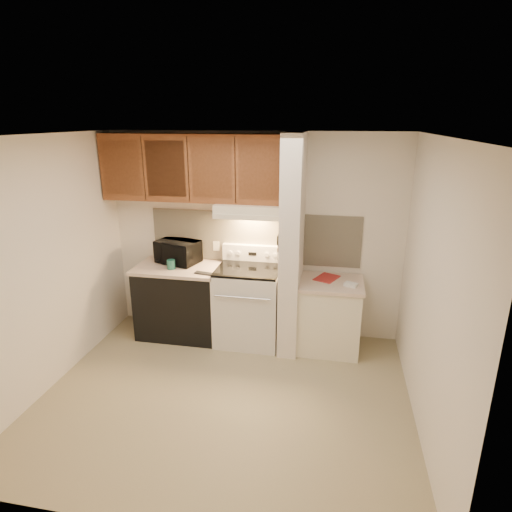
# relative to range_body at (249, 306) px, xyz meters

# --- Properties ---
(floor) EXTENTS (3.60, 3.60, 0.00)m
(floor) POSITION_rel_range_body_xyz_m (0.00, -1.16, -0.46)
(floor) COLOR tan
(floor) RESTS_ON ground
(ceiling) EXTENTS (3.60, 3.60, 0.00)m
(ceiling) POSITION_rel_range_body_xyz_m (0.00, -1.16, 2.04)
(ceiling) COLOR white
(ceiling) RESTS_ON wall_back
(wall_back) EXTENTS (3.60, 2.50, 0.02)m
(wall_back) POSITION_rel_range_body_xyz_m (0.00, 0.34, 0.79)
(wall_back) COLOR white
(wall_back) RESTS_ON floor
(wall_left) EXTENTS (0.02, 3.00, 2.50)m
(wall_left) POSITION_rel_range_body_xyz_m (-1.80, -1.16, 0.79)
(wall_left) COLOR white
(wall_left) RESTS_ON floor
(wall_right) EXTENTS (0.02, 3.00, 2.50)m
(wall_right) POSITION_rel_range_body_xyz_m (1.80, -1.16, 0.79)
(wall_right) COLOR white
(wall_right) RESTS_ON floor
(backsplash) EXTENTS (2.60, 0.02, 0.63)m
(backsplash) POSITION_rel_range_body_xyz_m (0.00, 0.33, 0.78)
(backsplash) COLOR beige
(backsplash) RESTS_ON wall_back
(range_body) EXTENTS (0.76, 0.65, 0.92)m
(range_body) POSITION_rel_range_body_xyz_m (0.00, 0.00, 0.00)
(range_body) COLOR silver
(range_body) RESTS_ON floor
(oven_window) EXTENTS (0.50, 0.01, 0.30)m
(oven_window) POSITION_rel_range_body_xyz_m (0.00, -0.32, 0.04)
(oven_window) COLOR black
(oven_window) RESTS_ON range_body
(oven_handle) EXTENTS (0.65, 0.02, 0.02)m
(oven_handle) POSITION_rel_range_body_xyz_m (0.00, -0.35, 0.26)
(oven_handle) COLOR silver
(oven_handle) RESTS_ON range_body
(cooktop) EXTENTS (0.74, 0.64, 0.03)m
(cooktop) POSITION_rel_range_body_xyz_m (0.00, 0.00, 0.48)
(cooktop) COLOR black
(cooktop) RESTS_ON range_body
(range_backguard) EXTENTS (0.76, 0.08, 0.20)m
(range_backguard) POSITION_rel_range_body_xyz_m (0.00, 0.28, 0.59)
(range_backguard) COLOR silver
(range_backguard) RESTS_ON range_body
(range_display) EXTENTS (0.10, 0.01, 0.04)m
(range_display) POSITION_rel_range_body_xyz_m (0.00, 0.24, 0.59)
(range_display) COLOR black
(range_display) RESTS_ON range_backguard
(range_knob_left_outer) EXTENTS (0.05, 0.02, 0.05)m
(range_knob_left_outer) POSITION_rel_range_body_xyz_m (-0.28, 0.24, 0.59)
(range_knob_left_outer) COLOR silver
(range_knob_left_outer) RESTS_ON range_backguard
(range_knob_left_inner) EXTENTS (0.05, 0.02, 0.05)m
(range_knob_left_inner) POSITION_rel_range_body_xyz_m (-0.18, 0.24, 0.59)
(range_knob_left_inner) COLOR silver
(range_knob_left_inner) RESTS_ON range_backguard
(range_knob_right_inner) EXTENTS (0.05, 0.02, 0.05)m
(range_knob_right_inner) POSITION_rel_range_body_xyz_m (0.18, 0.24, 0.59)
(range_knob_right_inner) COLOR silver
(range_knob_right_inner) RESTS_ON range_backguard
(range_knob_right_outer) EXTENTS (0.05, 0.02, 0.05)m
(range_knob_right_outer) POSITION_rel_range_body_xyz_m (0.28, 0.24, 0.59)
(range_knob_right_outer) COLOR silver
(range_knob_right_outer) RESTS_ON range_backguard
(dishwasher_front) EXTENTS (1.00, 0.63, 0.87)m
(dishwasher_front) POSITION_rel_range_body_xyz_m (-0.88, 0.01, -0.03)
(dishwasher_front) COLOR black
(dishwasher_front) RESTS_ON floor
(left_countertop) EXTENTS (1.04, 0.67, 0.04)m
(left_countertop) POSITION_rel_range_body_xyz_m (-0.88, 0.01, 0.43)
(left_countertop) COLOR beige
(left_countertop) RESTS_ON dishwasher_front
(spoon_rest) EXTENTS (0.24, 0.11, 0.02)m
(spoon_rest) POSITION_rel_range_body_xyz_m (-0.48, -0.19, 0.46)
(spoon_rest) COLOR black
(spoon_rest) RESTS_ON left_countertop
(teal_jar) EXTENTS (0.13, 0.13, 0.11)m
(teal_jar) POSITION_rel_range_body_xyz_m (-0.93, -0.09, 0.51)
(teal_jar) COLOR #1F5F4F
(teal_jar) RESTS_ON left_countertop
(outlet) EXTENTS (0.08, 0.01, 0.12)m
(outlet) POSITION_rel_range_body_xyz_m (-0.48, 0.32, 0.64)
(outlet) COLOR #F4EBCB
(outlet) RESTS_ON backsplash
(microwave) EXTENTS (0.59, 0.47, 0.28)m
(microwave) POSITION_rel_range_body_xyz_m (-0.93, 0.15, 0.59)
(microwave) COLOR black
(microwave) RESTS_ON left_countertop
(partition_pillar) EXTENTS (0.22, 0.70, 2.50)m
(partition_pillar) POSITION_rel_range_body_xyz_m (0.51, -0.01, 0.79)
(partition_pillar) COLOR white
(partition_pillar) RESTS_ON floor
(pillar_trim) EXTENTS (0.01, 0.70, 0.04)m
(pillar_trim) POSITION_rel_range_body_xyz_m (0.39, -0.01, 0.84)
(pillar_trim) COLOR brown
(pillar_trim) RESTS_ON partition_pillar
(knife_strip) EXTENTS (0.02, 0.42, 0.04)m
(knife_strip) POSITION_rel_range_body_xyz_m (0.39, -0.06, 0.86)
(knife_strip) COLOR black
(knife_strip) RESTS_ON partition_pillar
(knife_blade_a) EXTENTS (0.01, 0.03, 0.16)m
(knife_blade_a) POSITION_rel_range_body_xyz_m (0.38, -0.20, 0.76)
(knife_blade_a) COLOR silver
(knife_blade_a) RESTS_ON knife_strip
(knife_handle_a) EXTENTS (0.02, 0.02, 0.10)m
(knife_handle_a) POSITION_rel_range_body_xyz_m (0.38, -0.22, 0.91)
(knife_handle_a) COLOR black
(knife_handle_a) RESTS_ON knife_strip
(knife_blade_b) EXTENTS (0.01, 0.04, 0.18)m
(knife_blade_b) POSITION_rel_range_body_xyz_m (0.38, -0.14, 0.75)
(knife_blade_b) COLOR silver
(knife_blade_b) RESTS_ON knife_strip
(knife_handle_b) EXTENTS (0.02, 0.02, 0.10)m
(knife_handle_b) POSITION_rel_range_body_xyz_m (0.38, -0.14, 0.91)
(knife_handle_b) COLOR black
(knife_handle_b) RESTS_ON knife_strip
(knife_blade_c) EXTENTS (0.01, 0.04, 0.20)m
(knife_blade_c) POSITION_rel_range_body_xyz_m (0.38, -0.06, 0.74)
(knife_blade_c) COLOR silver
(knife_blade_c) RESTS_ON knife_strip
(knife_handle_c) EXTENTS (0.02, 0.02, 0.10)m
(knife_handle_c) POSITION_rel_range_body_xyz_m (0.38, -0.07, 0.91)
(knife_handle_c) COLOR black
(knife_handle_c) RESTS_ON knife_strip
(knife_blade_d) EXTENTS (0.01, 0.04, 0.16)m
(knife_blade_d) POSITION_rel_range_body_xyz_m (0.38, 0.01, 0.76)
(knife_blade_d) COLOR silver
(knife_blade_d) RESTS_ON knife_strip
(knife_handle_d) EXTENTS (0.02, 0.02, 0.10)m
(knife_handle_d) POSITION_rel_range_body_xyz_m (0.38, 0.03, 0.91)
(knife_handle_d) COLOR black
(knife_handle_d) RESTS_ON knife_strip
(knife_blade_e) EXTENTS (0.01, 0.04, 0.18)m
(knife_blade_e) POSITION_rel_range_body_xyz_m (0.38, 0.10, 0.75)
(knife_blade_e) COLOR silver
(knife_blade_e) RESTS_ON knife_strip
(knife_handle_e) EXTENTS (0.02, 0.02, 0.10)m
(knife_handle_e) POSITION_rel_range_body_xyz_m (0.38, 0.10, 0.91)
(knife_handle_e) COLOR black
(knife_handle_e) RESTS_ON knife_strip
(oven_mitt) EXTENTS (0.03, 0.10, 0.25)m
(oven_mitt) POSITION_rel_range_body_xyz_m (0.38, 0.17, 0.72)
(oven_mitt) COLOR gray
(oven_mitt) RESTS_ON partition_pillar
(right_cab_base) EXTENTS (0.70, 0.60, 0.81)m
(right_cab_base) POSITION_rel_range_body_xyz_m (0.97, -0.01, -0.06)
(right_cab_base) COLOR #F4EBCB
(right_cab_base) RESTS_ON floor
(right_countertop) EXTENTS (0.74, 0.64, 0.04)m
(right_countertop) POSITION_rel_range_body_xyz_m (0.97, -0.01, 0.37)
(right_countertop) COLOR beige
(right_countertop) RESTS_ON right_cab_base
(red_folder) EXTENTS (0.32, 0.36, 0.01)m
(red_folder) POSITION_rel_range_body_xyz_m (0.92, 0.09, 0.40)
(red_folder) COLOR #A62624
(red_folder) RESTS_ON right_countertop
(white_box) EXTENTS (0.16, 0.14, 0.04)m
(white_box) POSITION_rel_range_body_xyz_m (1.19, -0.11, 0.41)
(white_box) COLOR white
(white_box) RESTS_ON right_countertop
(range_hood) EXTENTS (0.78, 0.44, 0.15)m
(range_hood) POSITION_rel_range_body_xyz_m (0.00, 0.12, 1.17)
(range_hood) COLOR #F4EBCB
(range_hood) RESTS_ON upper_cabinets
(hood_lip) EXTENTS (0.78, 0.04, 0.06)m
(hood_lip) POSITION_rel_range_body_xyz_m (0.00, -0.08, 1.12)
(hood_lip) COLOR #F4EBCB
(hood_lip) RESTS_ON range_hood
(upper_cabinets) EXTENTS (2.18, 0.33, 0.77)m
(upper_cabinets) POSITION_rel_range_body_xyz_m (-0.69, 0.17, 1.62)
(upper_cabinets) COLOR brown
(upper_cabinets) RESTS_ON wall_back
(cab_door_a) EXTENTS (0.46, 0.01, 0.63)m
(cab_door_a) POSITION_rel_range_body_xyz_m (-1.51, 0.01, 1.62)
(cab_door_a) COLOR brown
(cab_door_a) RESTS_ON upper_cabinets
(cab_gap_a) EXTENTS (0.01, 0.01, 0.73)m
(cab_gap_a) POSITION_rel_range_body_xyz_m (-1.23, 0.01, 1.62)
(cab_gap_a) COLOR black
(cab_gap_a) RESTS_ON upper_cabinets
(cab_door_b) EXTENTS (0.46, 0.01, 0.63)m
(cab_door_b) POSITION_rel_range_body_xyz_m (-0.96, 0.01, 1.62)
(cab_door_b) COLOR brown
(cab_door_b) RESTS_ON upper_cabinets
(cab_gap_b) EXTENTS (0.01, 0.01, 0.73)m
(cab_gap_b) POSITION_rel_range_body_xyz_m (-0.69, 0.01, 1.62)
(cab_gap_b) COLOR black
(cab_gap_b) RESTS_ON upper_cabinets
(cab_door_c) EXTENTS (0.46, 0.01, 0.63)m
(cab_door_c) POSITION_rel_range_body_xyz_m (-0.42, 0.01, 1.62)
(cab_door_c) COLOR brown
(cab_door_c) RESTS_ON upper_cabinets
(cab_gap_c) EXTENTS (0.01, 0.01, 0.73)m
(cab_gap_c) POSITION_rel_range_body_xyz_m (-0.14, 0.01, 1.62)
(cab_gap_c) COLOR black
(cab_gap_c) RESTS_ON upper_cabinets
(cab_door_d) EXTENTS (0.46, 0.01, 0.63)m
(cab_door_d) POSITION_rel_range_body_xyz_m (0.13, 0.01, 1.62)
(cab_door_d) COLOR brown
(cab_door_d) RESTS_ON upper_cabinets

